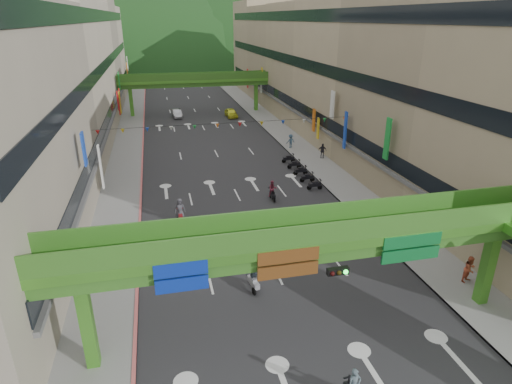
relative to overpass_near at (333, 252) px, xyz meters
name	(u,v)px	position (x,y,z in m)	size (l,w,h in m)	color
road_slab	(207,134)	(-0.93, 44.62, -5.20)	(18.00, 140.00, 0.02)	#28282B
sidewalk_left	(129,138)	(-11.93, 44.62, -5.13)	(4.00, 140.00, 0.15)	gray
sidewalk_right	(278,130)	(10.07, 44.62, -5.13)	(4.00, 140.00, 0.15)	gray
curb_left	(143,137)	(-10.03, 44.62, -5.12)	(0.20, 140.00, 0.18)	#CC5959
curb_right	(266,130)	(8.17, 44.62, -5.12)	(0.20, 140.00, 0.18)	gray
building_row_left	(58,72)	(-19.86, 44.62, 4.25)	(12.80, 95.00, 19.00)	#9E937F
building_row_right	(331,65)	(18.00, 44.62, 4.25)	(12.80, 95.00, 19.00)	gray
overpass_near	(333,252)	(0.00, 0.00, 0.00)	(28.00, 12.27, 7.10)	#4C9E2D
overpass_far	(195,83)	(-0.93, 59.62, 0.20)	(28.00, 2.20, 7.10)	#4C9E2D
hill_left	(130,64)	(-15.93, 154.62, -5.21)	(168.00, 140.00, 112.00)	#1C4419
hill_right	(227,57)	(24.07, 174.62, -5.21)	(208.00, 176.00, 128.00)	#1C4419
bunting_string	(229,125)	(-0.93, 24.62, 0.75)	(26.00, 0.36, 0.47)	black
scooter_rider_mid	(273,190)	(2.08, 18.65, -4.21)	(0.82, 1.60, 1.94)	black
scooter_rider_left	(253,276)	(-2.86, 5.08, -4.20)	(1.04, 1.59, 2.02)	gray
scooter_rider_far	(180,210)	(-6.69, 15.82, -4.10)	(0.91, 1.60, 2.16)	maroon
parked_scooter_row	(301,171)	(6.87, 24.62, -4.68)	(1.60, 9.37, 1.08)	black
car_silver	(177,114)	(-4.45, 57.17, -4.52)	(1.44, 4.14, 1.36)	#ABACB2
car_yellow	(231,113)	(4.65, 55.24, -4.47)	(1.74, 4.32, 1.47)	yellow
pedestrian_red	(469,271)	(10.79, 2.62, -4.31)	(0.87, 0.68, 1.80)	#B0492C
pedestrian_dark	(322,152)	(11.27, 29.50, -4.31)	(1.04, 0.44, 1.78)	black
pedestrian_blue	(291,142)	(8.87, 34.62, -4.32)	(0.83, 0.53, 1.77)	#354D64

